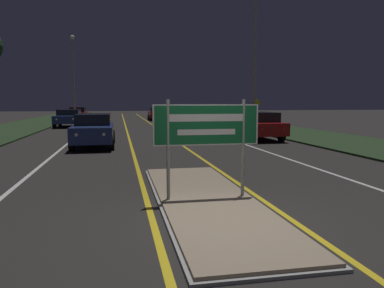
{
  "coord_description": "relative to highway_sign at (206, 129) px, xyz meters",
  "views": [
    {
      "loc": [
        -1.71,
        -5.84,
        2.03
      ],
      "look_at": [
        0.0,
        2.92,
        1.02
      ],
      "focal_mm": 35.0,
      "sensor_mm": 36.0,
      "label": 1
    }
  ],
  "objects": [
    {
      "name": "verge_right",
      "position": [
        9.5,
        18.58,
        -1.45
      ],
      "size": [
        5.0,
        100.0,
        0.08
      ],
      "color": "#23381E",
      "rests_on": "ground_plane"
    },
    {
      "name": "highway_sign",
      "position": [
        0.0,
        0.0,
        0.0
      ],
      "size": [
        2.15,
        0.07,
        1.98
      ],
      "color": "#9E9E99",
      "rests_on": "median_island"
    },
    {
      "name": "lane_line_white_left",
      "position": [
        -4.2,
        23.58,
        -1.49
      ],
      "size": [
        0.12,
        70.0,
        0.01
      ],
      "color": "silver",
      "rests_on": "ground_plane"
    },
    {
      "name": "lane_line_white_right",
      "position": [
        4.2,
        23.58,
        -1.49
      ],
      "size": [
        0.12,
        70.0,
        0.01
      ],
      "color": "silver",
      "rests_on": "ground_plane"
    },
    {
      "name": "car_receding_2",
      "position": [
        2.44,
        34.11,
        -0.75
      ],
      "size": [
        1.87,
        4.49,
        1.41
      ],
      "color": "maroon",
      "rests_on": "ground_plane"
    },
    {
      "name": "ground_plane",
      "position": [
        0.0,
        -1.42,
        -1.49
      ],
      "size": [
        160.0,
        160.0,
        0.0
      ],
      "primitive_type": "plane",
      "color": "#282623"
    },
    {
      "name": "centre_line_yellow_right",
      "position": [
        1.18,
        23.58,
        -1.49
      ],
      "size": [
        0.12,
        70.0,
        0.01
      ],
      "color": "gold",
      "rests_on": "ground_plane"
    },
    {
      "name": "edge_line_white_left",
      "position": [
        -7.2,
        23.58,
        -1.49
      ],
      "size": [
        0.1,
        70.0,
        0.01
      ],
      "color": "silver",
      "rests_on": "ground_plane"
    },
    {
      "name": "car_approaching_1",
      "position": [
        -5.72,
        24.62,
        -0.73
      ],
      "size": [
        2.04,
        4.67,
        1.41
      ],
      "color": "navy",
      "rests_on": "ground_plane"
    },
    {
      "name": "car_approaching_2",
      "position": [
        -6.07,
        34.9,
        -0.73
      ],
      "size": [
        1.87,
        4.65,
        1.46
      ],
      "color": "maroon",
      "rests_on": "ground_plane"
    },
    {
      "name": "median_island",
      "position": [
        0.0,
        0.0,
        -1.45
      ],
      "size": [
        1.99,
        6.91,
        0.1
      ],
      "color": "#999993",
      "rests_on": "ground_plane"
    },
    {
      "name": "centre_line_yellow_left",
      "position": [
        -1.18,
        23.58,
        -1.49
      ],
      "size": [
        0.12,
        70.0,
        0.01
      ],
      "color": "gold",
      "rests_on": "ground_plane"
    },
    {
      "name": "car_approaching_0",
      "position": [
        -2.85,
        10.32,
        -0.71
      ],
      "size": [
        1.85,
        4.58,
        1.48
      ],
      "color": "navy",
      "rests_on": "ground_plane"
    },
    {
      "name": "warning_sign",
      "position": [
        8.42,
        19.3,
        -0.1
      ],
      "size": [
        0.6,
        0.06,
        2.17
      ],
      "color": "#9E9E99",
      "rests_on": "verge_right"
    },
    {
      "name": "streetlight_left_far",
      "position": [
        -6.2,
        33.36,
        3.81
      ],
      "size": [
        0.45,
        0.45,
        8.79
      ],
      "color": "#9E9E99",
      "rests_on": "ground_plane"
    },
    {
      "name": "edge_line_white_right",
      "position": [
        7.2,
        23.58,
        -1.49
      ],
      "size": [
        0.1,
        70.0,
        0.01
      ],
      "color": "silver",
      "rests_on": "ground_plane"
    },
    {
      "name": "car_receding_1",
      "position": [
        6.06,
        22.24,
        -0.72
      ],
      "size": [
        2.0,
        4.73,
        1.43
      ],
      "color": "black",
      "rests_on": "ground_plane"
    },
    {
      "name": "streetlight_right_near",
      "position": [
        6.59,
        15.07,
        5.03
      ],
      "size": [
        0.62,
        0.62,
        9.32
      ],
      "color": "#9E9E99",
      "rests_on": "ground_plane"
    },
    {
      "name": "car_receding_3",
      "position": [
        5.78,
        45.84,
        -0.71
      ],
      "size": [
        1.93,
        4.51,
        1.48
      ],
      "color": "#B7B7BC",
      "rests_on": "ground_plane"
    },
    {
      "name": "car_receding_0",
      "position": [
        5.65,
        12.11,
        -0.71
      ],
      "size": [
        1.94,
        4.79,
        1.48
      ],
      "color": "maroon",
      "rests_on": "ground_plane"
    }
  ]
}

